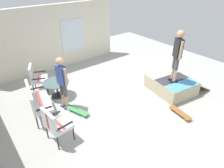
# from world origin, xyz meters

# --- Properties ---
(ground_plane) EXTENTS (12.00, 12.00, 0.10)m
(ground_plane) POSITION_xyz_m (0.00, 0.00, -0.05)
(ground_plane) COLOR #A8A8A3
(house_facade) EXTENTS (0.23, 6.00, 2.72)m
(house_facade) POSITION_xyz_m (3.80, 0.49, 1.36)
(house_facade) COLOR silver
(house_facade) RESTS_ON ground_plane
(skate_ramp) EXTENTS (1.79, 2.14, 0.52)m
(skate_ramp) POSITION_xyz_m (-0.71, -1.95, 0.26)
(skate_ramp) COLOR tan
(skate_ramp) RESTS_ON ground_plane
(patio_bench) EXTENTS (1.33, 0.77, 1.02)m
(patio_bench) POSITION_xyz_m (0.88, 2.45, 0.62)
(patio_bench) COLOR black
(patio_bench) RESTS_ON ground_plane
(patio_chair_near_house) EXTENTS (0.79, 0.75, 1.02)m
(patio_chair_near_house) POSITION_xyz_m (2.32, 1.93, 0.61)
(patio_chair_near_house) COLOR black
(patio_chair_near_house) RESTS_ON ground_plane
(patio_chair_by_wall) EXTENTS (0.68, 0.61, 1.02)m
(patio_chair_by_wall) POSITION_xyz_m (-0.45, 2.46, 0.61)
(patio_chair_by_wall) COLOR black
(patio_chair_by_wall) RESTS_ON ground_plane
(patio_table) EXTENTS (0.90, 0.90, 0.57)m
(patio_table) POSITION_xyz_m (1.54, 1.51, 0.40)
(patio_table) COLOR black
(patio_table) RESTS_ON ground_plane
(person_watching) EXTENTS (0.47, 0.29, 1.74)m
(person_watching) POSITION_xyz_m (0.80, 1.59, 1.02)
(person_watching) COLOR navy
(person_watching) RESTS_ON ground_plane
(person_skater) EXTENTS (0.43, 0.34, 1.80)m
(person_skater) POSITION_xyz_m (-0.83, -1.80, 1.58)
(person_skater) COLOR black
(person_skater) RESTS_ON skate_ramp
(skateboard_by_bench) EXTENTS (0.82, 0.46, 0.10)m
(skateboard_by_bench) POSITION_xyz_m (0.25, 1.44, 0.08)
(skateboard_by_bench) COLOR #3F8C4C
(skateboard_by_bench) RESTS_ON ground_plane
(skateboard_spare) EXTENTS (0.82, 0.31, 0.10)m
(skateboard_spare) POSITION_xyz_m (-1.79, -1.02, 0.08)
(skateboard_spare) COLOR brown
(skateboard_spare) RESTS_ON ground_plane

